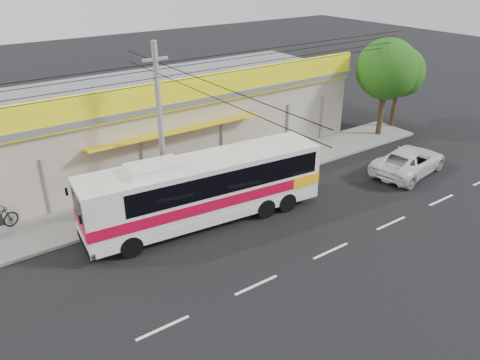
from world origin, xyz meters
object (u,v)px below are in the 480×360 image
at_px(white_car, 409,161).
at_px(tree_far, 389,71).
at_px(motorbike_red, 103,206).
at_px(coach_bus, 208,185).
at_px(utility_pole, 156,73).
at_px(tree_near, 401,73).

relative_size(white_car, tree_far, 0.81).
relative_size(motorbike_red, tree_far, 0.31).
xyz_separation_m(white_car, tree_far, (3.64, 5.06, 3.77)).
bearing_deg(coach_bus, motorbike_red, 148.44).
xyz_separation_m(motorbike_red, utility_pole, (3.13, -0.39, 6.01)).
bearing_deg(coach_bus, tree_far, 16.38).
height_order(coach_bus, tree_near, tree_near).
height_order(white_car, tree_near, tree_near).
bearing_deg(white_car, utility_pole, 60.87).
bearing_deg(tree_near, white_car, -135.72).
bearing_deg(white_car, motorbike_red, 63.16).
relative_size(coach_bus, utility_pole, 0.34).
relative_size(utility_pole, tree_near, 5.81).
xyz_separation_m(utility_pole, tree_far, (16.85, 0.31, -2.18)).
distance_m(white_car, tree_near, 8.73).
bearing_deg(coach_bus, tree_near, 17.00).
xyz_separation_m(coach_bus, tree_near, (18.09, 3.62, 2.08)).
distance_m(coach_bus, tree_far, 16.42).
relative_size(utility_pole, tree_far, 5.09).
distance_m(white_car, tree_far, 7.28).
bearing_deg(white_car, coach_bus, 71.15).
distance_m(utility_pole, tree_far, 17.00).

